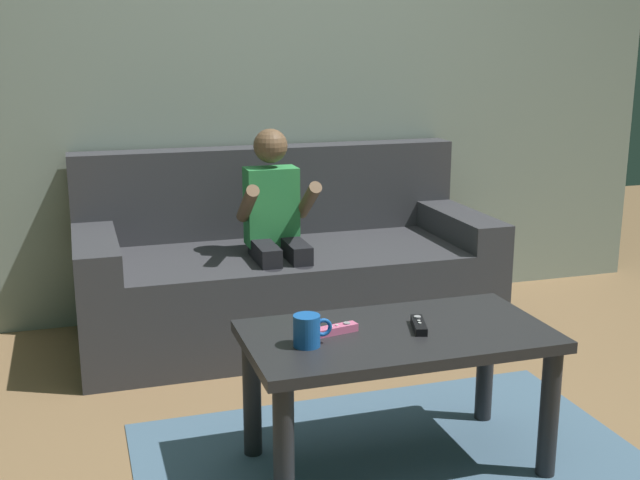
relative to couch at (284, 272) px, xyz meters
The scene contains 8 objects.
wall_back 1.04m from the couch, 86.71° to the left, with size 4.23×0.05×2.50m, color gray.
couch is the anchor object (origin of this frame).
person_seated_on_couch 0.33m from the couch, 113.96° to the right, with size 0.32×0.39×0.96m.
coffee_table 1.29m from the couch, 88.82° to the right, with size 0.95×0.50×0.46m.
area_rug 1.32m from the couch, 88.82° to the right, with size 1.63×1.06×0.01m, color slate.
game_remote_pink_near_edge 1.27m from the couch, 97.55° to the right, with size 0.14×0.06×0.03m.
game_remote_black_center 1.30m from the couch, 85.88° to the right, with size 0.07×0.14×0.03m.
coffee_mug 1.37m from the couch, 101.89° to the right, with size 0.12×0.08×0.09m.
Camera 1 is at (-0.92, -2.01, 1.33)m, focal length 44.81 mm.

